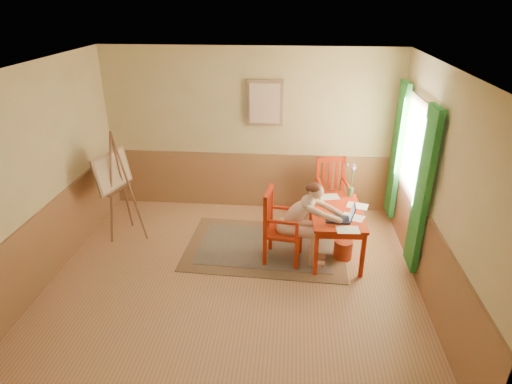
# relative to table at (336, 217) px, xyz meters

# --- Properties ---
(room) EXTENTS (5.04, 4.54, 2.84)m
(room) POSITION_rel_table_xyz_m (-1.39, -0.72, 0.77)
(room) COLOR tan
(room) RESTS_ON ground
(wainscot) EXTENTS (5.00, 4.50, 1.00)m
(wainscot) POSITION_rel_table_xyz_m (-1.39, 0.08, -0.13)
(wainscot) COLOR #A17048
(wainscot) RESTS_ON room
(window) EXTENTS (0.12, 2.01, 2.20)m
(window) POSITION_rel_table_xyz_m (1.02, 0.38, 0.71)
(window) COLOR white
(window) RESTS_ON room
(wall_portrait) EXTENTS (0.60, 0.05, 0.76)m
(wall_portrait) POSITION_rel_table_xyz_m (-1.14, 1.49, 1.27)
(wall_portrait) COLOR #947356
(wall_portrait) RESTS_ON room
(rug) EXTENTS (2.46, 1.69, 0.02)m
(rug) POSITION_rel_table_xyz_m (-1.02, 0.09, -0.62)
(rug) COLOR #8C7251
(rug) RESTS_ON room
(table) EXTENTS (0.76, 1.22, 0.72)m
(table) POSITION_rel_table_xyz_m (0.00, 0.00, 0.00)
(table) COLOR #AF2509
(table) RESTS_ON room
(chair_left) EXTENTS (0.56, 0.54, 1.09)m
(chair_left) POSITION_rel_table_xyz_m (-0.80, -0.20, -0.09)
(chair_left) COLOR #AF2509
(chair_left) RESTS_ON room
(chair_back) EXTENTS (0.55, 0.57, 1.10)m
(chair_back) POSITION_rel_table_xyz_m (0.01, 1.03, -0.08)
(chair_back) COLOR #AF2509
(chair_back) RESTS_ON room
(figure) EXTENTS (0.95, 0.46, 1.26)m
(figure) POSITION_rel_table_xyz_m (-0.49, -0.24, 0.06)
(figure) COLOR #D7AF95
(figure) RESTS_ON room
(laptop) EXTENTS (0.40, 0.25, 0.24)m
(laptop) POSITION_rel_table_xyz_m (0.05, -0.27, 0.14)
(laptop) COLOR #1E2338
(laptop) RESTS_ON table
(papers) EXTENTS (0.73, 1.25, 0.00)m
(papers) POSITION_rel_table_xyz_m (0.14, -0.02, 0.09)
(papers) COLOR white
(papers) RESTS_ON table
(vase) EXTENTS (0.18, 0.27, 0.51)m
(vase) POSITION_rel_table_xyz_m (0.24, 0.54, 0.32)
(vase) COLOR #3F724C
(vase) RESTS_ON table
(wastebasket) EXTENTS (0.31, 0.31, 0.28)m
(wastebasket) POSITION_rel_table_xyz_m (0.13, -0.09, -0.49)
(wastebasket) COLOR #C54526
(wastebasket) RESTS_ON room
(easel) EXTENTS (0.65, 0.77, 1.73)m
(easel) POSITION_rel_table_xyz_m (-3.35, 0.31, 0.39)
(easel) COLOR brown
(easel) RESTS_ON room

